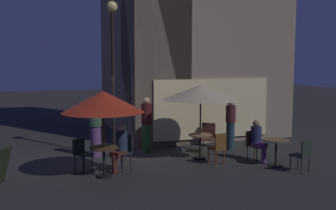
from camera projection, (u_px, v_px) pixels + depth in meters
ground_plane at (95, 162)px, 11.43m from camera, size 60.00×60.00×0.00m
cafe_building at (172, 32)px, 15.35m from camera, size 6.26×6.51×8.16m
street_lamp_near_corner at (113, 51)px, 11.65m from camera, size 0.33×0.33×4.68m
cafe_table_0 at (104, 155)px, 9.87m from camera, size 0.72×0.72×0.77m
cafe_table_1 at (200, 141)px, 11.75m from camera, size 0.70×0.70×0.74m
cafe_table_2 at (276, 147)px, 10.95m from camera, size 0.69×0.69×0.75m
patio_umbrella_0 at (103, 102)px, 9.72m from camera, size 2.06×2.06×2.20m
patio_umbrella_1 at (201, 93)px, 11.58m from camera, size 2.27×2.27×2.23m
cafe_chair_0 at (124, 149)px, 10.50m from camera, size 0.58×0.58×0.98m
cafe_chair_1 at (81, 151)px, 10.36m from camera, size 0.55×0.55×0.89m
cafe_chair_2 at (208, 135)px, 12.56m from camera, size 0.62×0.62×0.94m
cafe_chair_3 at (219, 146)px, 11.05m from camera, size 0.48×0.48×0.91m
cafe_chair_4 at (303, 153)px, 10.27m from camera, size 0.53×0.53×0.89m
cafe_chair_5 at (253, 143)px, 11.57m from camera, size 0.55×0.55×0.87m
patron_seated_0 at (120, 145)px, 10.36m from camera, size 0.50×0.47×1.29m
patron_seated_1 at (258, 138)px, 11.44m from camera, size 0.41×0.51×1.22m
patron_standing_2 at (231, 124)px, 12.97m from camera, size 0.33×0.33×1.69m
patron_standing_3 at (96, 129)px, 11.90m from camera, size 0.38×0.38×1.73m
patron_standing_4 at (147, 125)px, 12.49m from camera, size 0.34×0.34×1.79m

